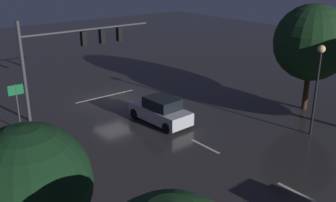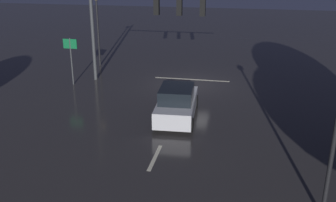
# 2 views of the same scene
# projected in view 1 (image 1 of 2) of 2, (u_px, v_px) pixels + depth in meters

# --- Properties ---
(ground_plane) EXTENTS (80.00, 80.00, 0.00)m
(ground_plane) POSITION_uv_depth(u_px,v_px,m) (113.00, 100.00, 29.06)
(ground_plane) COLOR #2D2B2B
(traffic_signal_assembly) EXTENTS (9.48, 0.47, 6.42)m
(traffic_signal_assembly) POSITION_uv_depth(u_px,v_px,m) (74.00, 47.00, 25.81)
(traffic_signal_assembly) COLOR #383A3D
(traffic_signal_assembly) RESTS_ON ground_plane
(lane_dash_far) EXTENTS (0.16, 2.20, 0.01)m
(lane_dash_far) POSITION_uv_depth(u_px,v_px,m) (143.00, 115.00, 26.11)
(lane_dash_far) COLOR beige
(lane_dash_far) RESTS_ON ground_plane
(lane_dash_mid) EXTENTS (0.16, 2.20, 0.01)m
(lane_dash_mid) POSITION_uv_depth(u_px,v_px,m) (205.00, 146.00, 21.70)
(lane_dash_mid) COLOR beige
(lane_dash_mid) RESTS_ON ground_plane
(lane_dash_near) EXTENTS (0.16, 2.20, 0.01)m
(lane_dash_near) POSITION_uv_depth(u_px,v_px,m) (299.00, 193.00, 17.28)
(lane_dash_near) COLOR beige
(lane_dash_near) RESTS_ON ground_plane
(stop_bar) EXTENTS (5.00, 0.16, 0.01)m
(stop_bar) POSITION_uv_depth(u_px,v_px,m) (106.00, 96.00, 29.81)
(stop_bar) COLOR beige
(stop_bar) RESTS_ON ground_plane
(car_approaching) EXTENTS (2.11, 4.45, 1.70)m
(car_approaching) POSITION_uv_depth(u_px,v_px,m) (161.00, 111.00, 24.68)
(car_approaching) COLOR #B7B7BC
(car_approaching) RESTS_ON ground_plane
(street_lamp_left_kerb) EXTENTS (0.44, 0.44, 5.39)m
(street_lamp_left_kerb) POSITION_uv_depth(u_px,v_px,m) (318.00, 74.00, 21.99)
(street_lamp_left_kerb) COLOR black
(street_lamp_left_kerb) RESTS_ON ground_plane
(route_sign) EXTENTS (0.90, 0.09, 2.99)m
(route_sign) POSITION_uv_depth(u_px,v_px,m) (17.00, 98.00, 22.94)
(route_sign) COLOR #383A3D
(route_sign) RESTS_ON ground_plane
(tree_left_near) EXTENTS (5.09, 5.09, 7.24)m
(tree_left_near) POSITION_uv_depth(u_px,v_px,m) (312.00, 43.00, 25.71)
(tree_left_near) COLOR #382314
(tree_left_near) RESTS_ON ground_plane
(tree_right_near) EXTENTS (3.35, 3.35, 5.85)m
(tree_right_near) POSITION_uv_depth(u_px,v_px,m) (30.00, 186.00, 10.24)
(tree_right_near) COLOR #382314
(tree_right_near) RESTS_ON ground_plane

